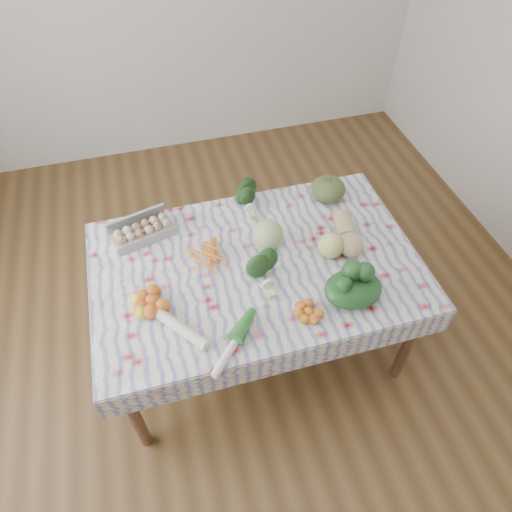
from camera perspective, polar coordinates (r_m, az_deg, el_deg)
The scene contains 16 objects.
ground at distance 2.95m, azimuth 0.00°, elevation -10.59°, with size 4.50×4.50×0.00m, color #53381C.
dining_table at distance 2.39m, azimuth 0.00°, elevation -2.24°, with size 1.60×1.00×0.75m.
tablecloth at distance 2.33m, azimuth 0.00°, elevation -1.04°, with size 1.66×1.06×0.01m, color silver.
egg_carton at distance 2.48m, azimuth -13.89°, elevation 2.82°, with size 0.32×0.13×0.09m, color #9C9C97.
carrot_bunch at distance 2.34m, azimuth -5.60°, elevation -0.16°, with size 0.21×0.19×0.04m, color orange.
kale_bunch at distance 2.57m, azimuth -1.11°, elevation 7.20°, with size 0.16×0.14×0.14m, color #183414.
kabocha_squash at distance 2.67m, azimuth 9.02°, elevation 8.31°, with size 0.20×0.20×0.13m, color #465A2A.
cabbage at distance 2.35m, azimuth 1.48°, elevation 2.72°, with size 0.16×0.16×0.16m, color #A8BF76.
butternut_squash at distance 2.43m, azimuth 11.39°, elevation 2.85°, with size 0.13×0.28×0.13m, color tan.
orange_cluster at distance 2.19m, azimuth -12.84°, elevation -5.53°, with size 0.23×0.23×0.08m, color orange.
broccoli at distance 2.20m, azimuth 0.84°, elevation -2.39°, with size 0.15×0.15×0.11m, color #20451B.
mandarin_cluster at distance 2.13m, azimuth 6.60°, elevation -6.83°, with size 0.16×0.16×0.05m, color orange.
grapefruit at distance 2.35m, azimuth 9.37°, elevation 1.33°, with size 0.13×0.13×0.13m, color #D1D370.
spinach_bag at distance 2.19m, azimuth 12.04°, elevation -4.03°, with size 0.28×0.22×0.12m, color #163918.
daikon at distance 2.10m, azimuth -9.85°, elevation -8.57°, with size 0.05×0.05×0.37m, color white.
leek at distance 2.03m, azimuth -2.79°, elevation -10.89°, with size 0.04×0.04×0.35m, color white.
Camera 1 is at (-0.41, -1.45, 2.53)m, focal length 32.00 mm.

